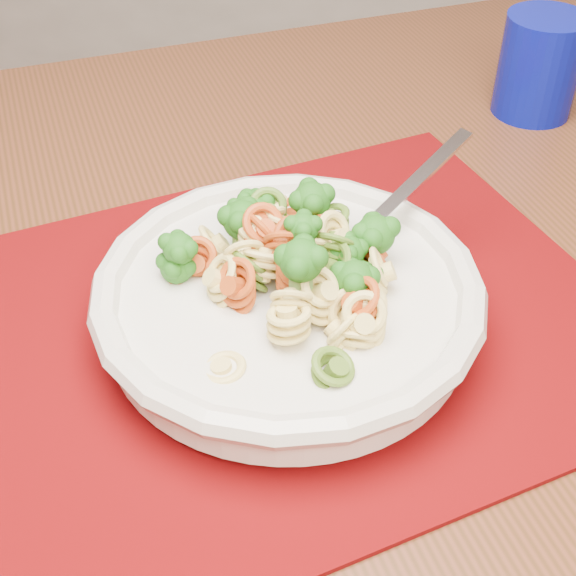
{
  "coord_description": "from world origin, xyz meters",
  "views": [
    {
      "loc": [
        -0.16,
        0.12,
        1.16
      ],
      "look_at": [
        -0.19,
        0.52,
        0.82
      ],
      "focal_mm": 50.0,
      "sensor_mm": 36.0,
      "label": 1
    }
  ],
  "objects": [
    {
      "name": "placemat",
      "position": [
        -0.19,
        0.53,
        0.78
      ],
      "size": [
        0.59,
        0.55,
        0.0
      ],
      "primitive_type": "cube",
      "rotation": [
        0.0,
        0.0,
        0.47
      ],
      "color": "#560306",
      "rests_on": "dining_table"
    },
    {
      "name": "pasta_bowl",
      "position": [
        -0.19,
        0.52,
        0.81
      ],
      "size": [
        0.26,
        0.26,
        0.05
      ],
      "color": "beige",
      "rests_on": "placemat"
    },
    {
      "name": "fork",
      "position": [
        -0.15,
        0.55,
        0.82
      ],
      "size": [
        0.15,
        0.15,
        0.08
      ],
      "primitive_type": null,
      "rotation": [
        0.0,
        -0.35,
        0.79
      ],
      "color": "silver",
      "rests_on": "pasta_bowl"
    },
    {
      "name": "pasta_broccoli_heap",
      "position": [
        -0.19,
        0.52,
        0.82
      ],
      "size": [
        0.22,
        0.22,
        0.06
      ],
      "primitive_type": null,
      "color": "#E9C473",
      "rests_on": "pasta_bowl"
    },
    {
      "name": "dining_table",
      "position": [
        -0.28,
        0.58,
        0.65
      ],
      "size": [
        1.46,
        1.22,
        0.77
      ],
      "rotation": [
        0.0,
        0.0,
        0.39
      ],
      "color": "#592B19",
      "rests_on": "ground"
    },
    {
      "name": "tumbler",
      "position": [
        0.04,
        0.85,
        0.82
      ],
      "size": [
        0.08,
        0.08,
        0.1
      ],
      "primitive_type": "cylinder",
      "color": "#050D71",
      "rests_on": "dining_table"
    }
  ]
}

